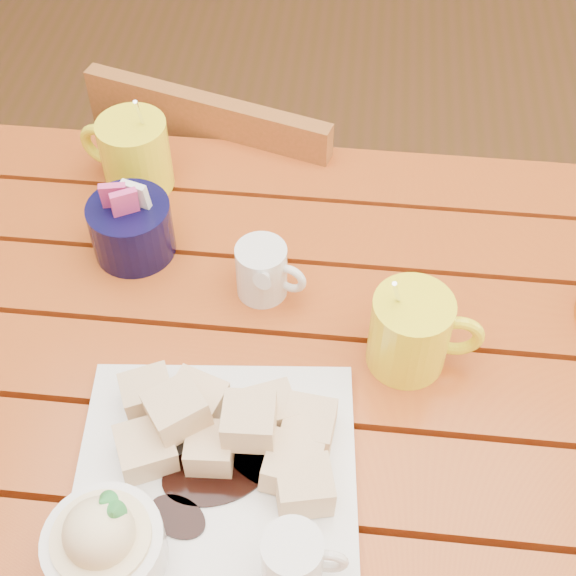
# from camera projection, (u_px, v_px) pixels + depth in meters

# --- Properties ---
(table) EXTENTS (1.20, 0.79, 0.75)m
(table) POSITION_uv_depth(u_px,v_px,m) (273.00, 423.00, 0.98)
(table) COLOR maroon
(table) RESTS_ON ground
(dessert_plate) EXTENTS (0.30, 0.30, 0.11)m
(dessert_plate) POSITION_uv_depth(u_px,v_px,m) (194.00, 490.00, 0.77)
(dessert_plate) COLOR white
(dessert_plate) RESTS_ON table
(coffee_mug_left) EXTENTS (0.13, 0.09, 0.15)m
(coffee_mug_left) POSITION_uv_depth(u_px,v_px,m) (134.00, 153.00, 1.06)
(coffee_mug_left) COLOR yellow
(coffee_mug_left) RESTS_ON table
(coffee_mug_right) EXTENTS (0.13, 0.09, 0.15)m
(coffee_mug_right) POSITION_uv_depth(u_px,v_px,m) (412.00, 331.00, 0.87)
(coffee_mug_right) COLOR yellow
(coffee_mug_right) RESTS_ON table
(cream_pitcher) EXTENTS (0.09, 0.08, 0.07)m
(cream_pitcher) POSITION_uv_depth(u_px,v_px,m) (263.00, 270.00, 0.94)
(cream_pitcher) COLOR white
(cream_pitcher) RESTS_ON table
(sugar_caddy) EXTENTS (0.10, 0.10, 0.11)m
(sugar_caddy) POSITION_uv_depth(u_px,v_px,m) (131.00, 227.00, 0.99)
(sugar_caddy) COLOR black
(sugar_caddy) RESTS_ON table
(chair_far) EXTENTS (0.47, 0.47, 0.81)m
(chair_far) POSITION_uv_depth(u_px,v_px,m) (244.00, 228.00, 1.46)
(chair_far) COLOR brown
(chair_far) RESTS_ON ground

